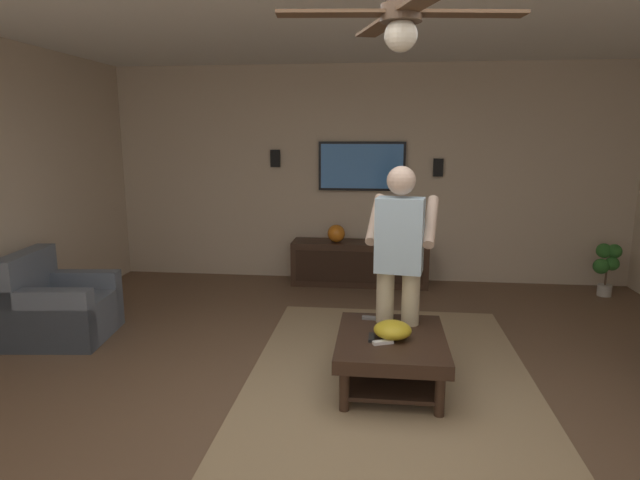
{
  "coord_description": "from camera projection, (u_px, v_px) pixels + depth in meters",
  "views": [
    {
      "loc": [
        -3.22,
        -0.18,
        1.87
      ],
      "look_at": [
        0.82,
        0.29,
        1.06
      ],
      "focal_mm": 29.76,
      "sensor_mm": 36.0,
      "label": 1
    }
  ],
  "objects": [
    {
      "name": "wall_speaker_right",
      "position": [
        275.0,
        158.0,
        6.83
      ],
      "size": [
        0.06,
        0.12,
        0.22
      ],
      "primitive_type": "cube",
      "color": "black"
    },
    {
      "name": "area_rug",
      "position": [
        390.0,
        373.0,
        4.21
      ],
      "size": [
        3.1,
        2.2,
        0.01
      ],
      "primitive_type": "cube",
      "color": "#9E8460",
      "rests_on": "ground"
    },
    {
      "name": "potted_plant_short",
      "position": [
        607.0,
        263.0,
        6.21
      ],
      "size": [
        0.24,
        0.32,
        0.62
      ],
      "color": "#B7B2A8",
      "rests_on": "ground"
    },
    {
      "name": "media_console",
      "position": [
        360.0,
        263.0,
        6.71
      ],
      "size": [
        0.45,
        1.7,
        0.55
      ],
      "rotation": [
        0.0,
        0.0,
        3.14
      ],
      "color": "#332116",
      "rests_on": "ground"
    },
    {
      "name": "coffee_table",
      "position": [
        391.0,
        349.0,
        3.96
      ],
      "size": [
        1.0,
        0.8,
        0.4
      ],
      "color": "#332116",
      "rests_on": "ground"
    },
    {
      "name": "remote_grey",
      "position": [
        371.0,
        318.0,
        4.29
      ],
      "size": [
        0.06,
        0.15,
        0.02
      ],
      "primitive_type": "cube",
      "rotation": [
        0.0,
        0.0,
        1.47
      ],
      "color": "slate",
      "rests_on": "coffee_table"
    },
    {
      "name": "armchair",
      "position": [
        60.0,
        309.0,
        4.92
      ],
      "size": [
        0.88,
        0.89,
        0.82
      ],
      "rotation": [
        0.0,
        0.0,
        -1.46
      ],
      "color": "slate",
      "rests_on": "ground"
    },
    {
      "name": "wall_speaker_left",
      "position": [
        438.0,
        167.0,
        6.61
      ],
      "size": [
        0.06,
        0.12,
        0.22
      ],
      "primitive_type": "cube",
      "color": "black"
    },
    {
      "name": "ground_plane",
      "position": [
        349.0,
        421.0,
        3.52
      ],
      "size": [
        8.63,
        8.63,
        0.0
      ],
      "primitive_type": "plane",
      "color": "brown"
    },
    {
      "name": "vase_round",
      "position": [
        336.0,
        233.0,
        6.62
      ],
      "size": [
        0.22,
        0.22,
        0.22
      ],
      "primitive_type": "sphere",
      "color": "orange",
      "rests_on": "media_console"
    },
    {
      "name": "remote_white",
      "position": [
        383.0,
        342.0,
        3.79
      ],
      "size": [
        0.1,
        0.16,
        0.02
      ],
      "primitive_type": "cube",
      "rotation": [
        0.0,
        0.0,
        1.96
      ],
      "color": "white",
      "rests_on": "coffee_table"
    },
    {
      "name": "bowl",
      "position": [
        393.0,
        330.0,
        3.89
      ],
      "size": [
        0.28,
        0.28,
        0.13
      ],
      "primitive_type": "ellipsoid",
      "color": "gold",
      "rests_on": "coffee_table"
    },
    {
      "name": "remote_black",
      "position": [
        372.0,
        338.0,
        3.87
      ],
      "size": [
        0.15,
        0.04,
        0.02
      ],
      "primitive_type": "cube",
      "rotation": [
        0.0,
        0.0,
        3.14
      ],
      "color": "black",
      "rests_on": "coffee_table"
    },
    {
      "name": "ceiling_fan",
      "position": [
        401.0,
        20.0,
        2.54
      ],
      "size": [
        1.17,
        1.21,
        0.46
      ],
      "color": "#4C3828"
    },
    {
      "name": "person_standing",
      "position": [
        399.0,
        257.0,
        4.13
      ],
      "size": [
        0.59,
        0.6,
        1.64
      ],
      "rotation": [
        0.0,
        0.0,
        -0.16
      ],
      "color": "#C6B793",
      "rests_on": "ground"
    },
    {
      "name": "wall_back_tv",
      "position": [
        368.0,
        175.0,
        6.81
      ],
      "size": [
        0.1,
        6.75,
        2.74
      ],
      "primitive_type": "cube",
      "color": "#C6B299",
      "rests_on": "ground"
    },
    {
      "name": "tv",
      "position": [
        362.0,
        166.0,
        6.71
      ],
      "size": [
        0.05,
        1.1,
        0.62
      ],
      "rotation": [
        0.0,
        0.0,
        3.14
      ],
      "color": "black"
    }
  ]
}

